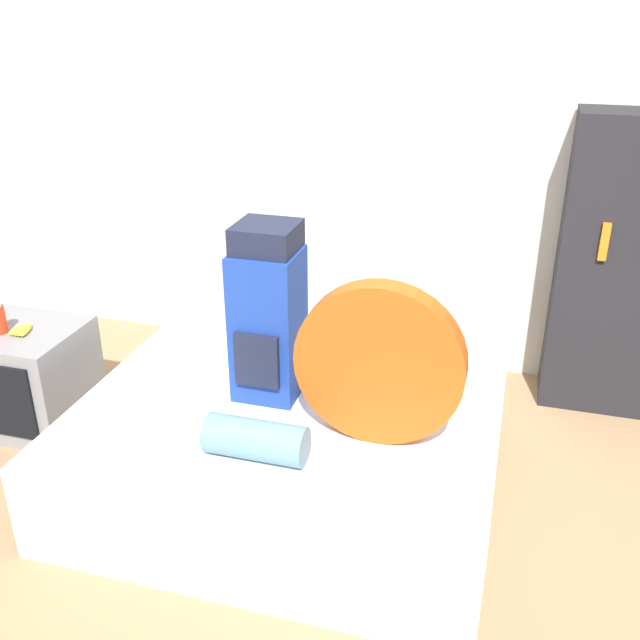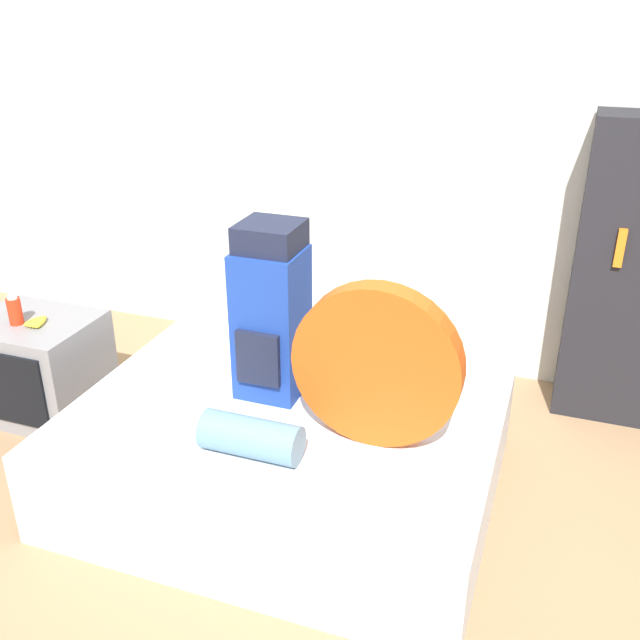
% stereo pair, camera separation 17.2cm
% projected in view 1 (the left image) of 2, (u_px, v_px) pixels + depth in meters
% --- Properties ---
extents(ground_plane, '(16.00, 16.00, 0.00)m').
position_uv_depth(ground_plane, '(264.00, 576.00, 2.82)').
color(ground_plane, '#997551').
extents(wall_back, '(8.00, 0.05, 2.60)m').
position_uv_depth(wall_back, '(379.00, 147.00, 4.02)').
color(wall_back, silver).
rests_on(wall_back, ground_plane).
extents(bed, '(1.84, 1.45, 0.43)m').
position_uv_depth(bed, '(287.00, 449.00, 3.23)').
color(bed, silver).
rests_on(bed, ground_plane).
extents(backpack, '(0.28, 0.31, 0.79)m').
position_uv_depth(backpack, '(268.00, 315.00, 3.11)').
color(backpack, navy).
rests_on(backpack, bed).
extents(tent_bag, '(0.68, 0.11, 0.68)m').
position_uv_depth(tent_bag, '(380.00, 364.00, 2.80)').
color(tent_bag, '#D14C14').
rests_on(tent_bag, bed).
extents(sleeping_roll, '(0.40, 0.16, 0.16)m').
position_uv_depth(sleeping_roll, '(256.00, 440.00, 2.78)').
color(sleeping_roll, '#5B849E').
rests_on(sleeping_roll, bed).
extents(television, '(0.64, 0.53, 0.55)m').
position_uv_depth(television, '(23.00, 376.00, 3.73)').
color(television, gray).
rests_on(television, ground_plane).
extents(banana_bunch, '(0.11, 0.13, 0.03)m').
position_uv_depth(banana_bunch, '(23.00, 330.00, 3.56)').
color(banana_bunch, yellow).
rests_on(banana_bunch, television).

